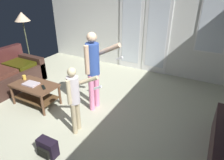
% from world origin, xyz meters
% --- Properties ---
extents(ground_plane, '(5.76, 5.46, 0.02)m').
position_xyz_m(ground_plane, '(0.00, 0.00, -0.01)').
color(ground_plane, '#AAAB92').
extents(wall_back_with_doors, '(5.76, 0.09, 2.60)m').
position_xyz_m(wall_back_with_doors, '(0.08, 2.69, 1.27)').
color(wall_back_with_doors, silver).
rests_on(wall_back_with_doors, ground_plane).
extents(coffee_table, '(0.93, 0.54, 0.46)m').
position_xyz_m(coffee_table, '(-0.94, -0.12, 0.33)').
color(coffee_table, brown).
rests_on(coffee_table, ground_plane).
extents(person_adult, '(0.67, 0.42, 1.55)m').
position_xyz_m(person_adult, '(0.21, 0.35, 0.93)').
color(person_adult, pink).
rests_on(person_adult, ground_plane).
extents(person_child, '(0.51, 0.36, 1.18)m').
position_xyz_m(person_child, '(0.33, -0.39, 0.71)').
color(person_child, tan).
rests_on(person_child, ground_plane).
extents(floor_lamp, '(0.40, 0.40, 1.62)m').
position_xyz_m(floor_lamp, '(-2.50, 1.12, 1.43)').
color(floor_lamp, '#352E22').
rests_on(floor_lamp, ground_plane).
extents(backpack, '(0.31, 0.19, 0.27)m').
position_xyz_m(backpack, '(0.27, -1.03, 0.13)').
color(backpack, black).
rests_on(backpack, ground_plane).
extents(laptop_closed, '(0.31, 0.23, 0.03)m').
position_xyz_m(laptop_closed, '(-1.00, -0.15, 0.47)').
color(laptop_closed, '#B8A9B0').
rests_on(laptop_closed, coffee_table).
extents(cup_near_edge, '(0.07, 0.07, 0.09)m').
position_xyz_m(cup_near_edge, '(-1.31, -0.04, 0.50)').
color(cup_near_edge, gold).
rests_on(cup_near_edge, coffee_table).
extents(tv_remote_black, '(0.17, 0.13, 0.02)m').
position_xyz_m(tv_remote_black, '(-0.67, -0.13, 0.47)').
color(tv_remote_black, black).
rests_on(tv_remote_black, coffee_table).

